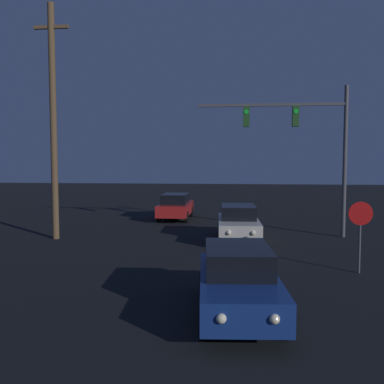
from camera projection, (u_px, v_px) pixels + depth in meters
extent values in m
cube|color=navy|center=(238.00, 287.00, 9.33)|extent=(1.96, 4.15, 0.63)
cube|color=black|center=(238.00, 259.00, 9.49)|extent=(1.57, 2.21, 0.55)
cylinder|color=black|center=(284.00, 323.00, 8.08)|extent=(0.23, 0.63, 0.61)
cylinder|color=black|center=(203.00, 322.00, 8.12)|extent=(0.23, 0.63, 0.61)
cylinder|color=black|center=(265.00, 285.00, 10.58)|extent=(0.23, 0.63, 0.61)
cylinder|color=black|center=(203.00, 284.00, 10.62)|extent=(0.23, 0.63, 0.61)
sphere|color=#F9EFC6|center=(275.00, 319.00, 7.28)|extent=(0.18, 0.18, 0.18)
sphere|color=#F9EFC6|center=(221.00, 319.00, 7.30)|extent=(0.18, 0.18, 0.18)
cube|color=beige|center=(238.00, 226.00, 18.01)|extent=(1.83, 4.11, 0.63)
cube|color=black|center=(238.00, 212.00, 18.17)|extent=(1.50, 2.17, 0.55)
cylinder|color=black|center=(259.00, 239.00, 16.75)|extent=(0.21, 0.62, 0.61)
cylinder|color=black|center=(220.00, 239.00, 16.84)|extent=(0.21, 0.62, 0.61)
cylinder|color=black|center=(254.00, 229.00, 19.24)|extent=(0.21, 0.62, 0.61)
cylinder|color=black|center=(220.00, 229.00, 19.33)|extent=(0.21, 0.62, 0.61)
sphere|color=#F9EFC6|center=(253.00, 233.00, 15.95)|extent=(0.18, 0.18, 0.18)
sphere|color=#F9EFC6|center=(229.00, 233.00, 16.01)|extent=(0.18, 0.18, 0.18)
cube|color=#B21E1E|center=(176.00, 209.00, 24.63)|extent=(1.67, 4.04, 0.63)
cube|color=black|center=(175.00, 199.00, 24.39)|extent=(1.41, 2.12, 0.55)
cylinder|color=black|center=(166.00, 211.00, 25.97)|extent=(0.18, 0.61, 0.61)
cylinder|color=black|center=(191.00, 211.00, 25.82)|extent=(0.18, 0.61, 0.61)
cylinder|color=black|center=(159.00, 217.00, 23.49)|extent=(0.18, 0.61, 0.61)
cylinder|color=black|center=(186.00, 217.00, 23.34)|extent=(0.18, 0.61, 0.61)
sphere|color=#F9EFC6|center=(173.00, 204.00, 26.70)|extent=(0.18, 0.18, 0.18)
sphere|color=#F9EFC6|center=(187.00, 204.00, 26.61)|extent=(0.18, 0.18, 0.18)
cylinder|color=#4C4C51|center=(345.00, 162.00, 18.70)|extent=(0.18, 0.18, 6.63)
cube|color=#4C4C51|center=(271.00, 105.00, 18.85)|extent=(6.46, 0.12, 0.12)
cube|color=#1E471E|center=(296.00, 116.00, 18.77)|extent=(0.28, 0.28, 0.90)
cylinder|color=green|center=(296.00, 111.00, 18.61)|extent=(0.20, 0.02, 0.20)
cube|color=#1E471E|center=(246.00, 117.00, 19.00)|extent=(0.28, 0.28, 0.90)
cylinder|color=green|center=(246.00, 112.00, 18.83)|extent=(0.20, 0.02, 0.20)
cylinder|color=#4C4C51|center=(360.00, 237.00, 12.79)|extent=(0.07, 0.07, 2.16)
cylinder|color=red|center=(361.00, 213.00, 12.71)|extent=(0.71, 0.03, 0.71)
cylinder|color=brown|center=(53.00, 123.00, 18.16)|extent=(0.28, 0.28, 9.95)
cube|color=brown|center=(51.00, 27.00, 17.87)|extent=(1.49, 0.14, 0.14)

